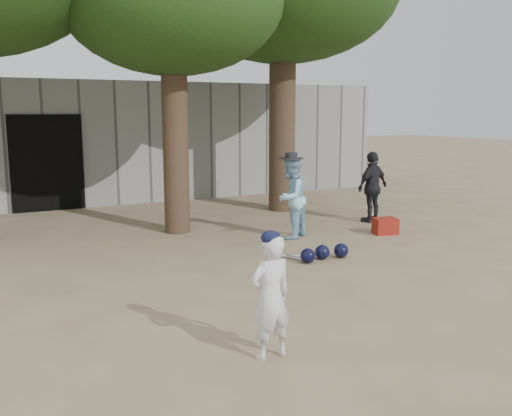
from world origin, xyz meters
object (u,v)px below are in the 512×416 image
spectator_blue (291,198)px  red_bag (385,226)px  spectator_dark (372,187)px  boy_player (271,297)px

spectator_blue → red_bag: (1.75, -0.53, -0.59)m
spectator_blue → spectator_dark: 2.34m
spectator_blue → spectator_dark: spectator_blue is taller
boy_player → spectator_dark: size_ratio=0.81×
spectator_dark → spectator_blue: bearing=-0.5°
spectator_blue → red_bag: 1.93m
boy_player → red_bag: (4.56, 3.72, -0.44)m
boy_player → red_bag: bearing=-145.1°
boy_player → spectator_blue: (2.80, 4.25, 0.15)m
spectator_dark → red_bag: size_ratio=3.48×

